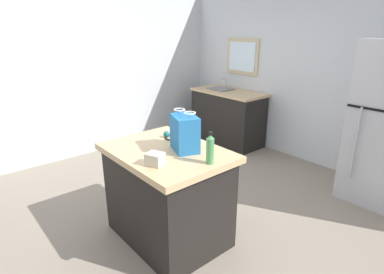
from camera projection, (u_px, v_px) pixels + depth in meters
name	position (u px, v px, depth m)	size (l,w,h in m)	color
ground	(180.00, 220.00, 3.33)	(6.06, 6.06, 0.00)	gray
back_wall	(317.00, 73.00, 4.45)	(5.01, 0.13, 2.64)	silver
left_wall	(75.00, 71.00, 4.70)	(0.10, 5.05, 2.64)	silver
kitchen_island	(168.00, 194.00, 2.94)	(1.14, 0.84, 0.91)	black
sink_counter	(227.00, 116.00, 5.49)	(1.30, 0.61, 1.10)	black
shopping_bag	(185.00, 133.00, 2.73)	(0.33, 0.28, 0.36)	#236BAD
small_box	(155.00, 159.00, 2.46)	(0.13, 0.11, 0.10)	beige
bottle	(210.00, 149.00, 2.47)	(0.06, 0.06, 0.27)	#4C9956
ear_defenders	(172.00, 136.00, 3.06)	(0.20, 0.20, 0.06)	black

